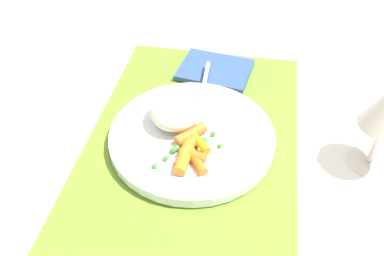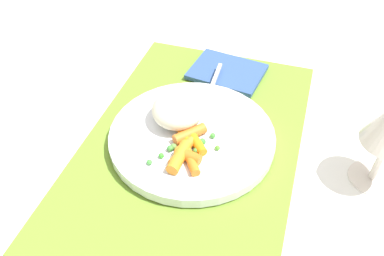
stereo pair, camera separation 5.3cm
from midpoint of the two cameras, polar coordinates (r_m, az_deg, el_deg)
ground_plane at (r=0.62m, az=-2.44°, el=-2.22°), size 2.40×2.40×0.00m
placemat at (r=0.62m, az=-2.45°, el=-2.03°), size 0.49×0.31×0.01m
plate at (r=0.61m, az=-2.48°, el=-1.32°), size 0.24×0.24×0.02m
rice_mound at (r=0.61m, az=-4.70°, el=2.40°), size 0.08×0.08×0.04m
carrot_portion at (r=0.57m, az=-3.13°, el=-2.87°), size 0.10×0.07×0.02m
pea_scatter at (r=0.58m, az=-3.15°, el=-2.68°), size 0.08×0.09×0.01m
fork at (r=0.64m, az=-1.71°, el=2.50°), size 0.21×0.02×0.01m
napkin at (r=0.75m, az=1.18°, el=7.99°), size 0.11×0.14×0.01m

